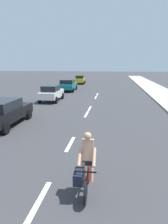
% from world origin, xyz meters
% --- Properties ---
extents(ground_plane, '(160.00, 160.00, 0.00)m').
position_xyz_m(ground_plane, '(0.00, 20.00, 0.00)').
color(ground_plane, '#38383A').
extents(lane_stripe_1, '(0.16, 1.80, 0.01)m').
position_xyz_m(lane_stripe_1, '(0.00, 4.31, 0.00)').
color(lane_stripe_1, white).
rests_on(lane_stripe_1, ground).
extents(lane_stripe_2, '(0.16, 1.80, 0.01)m').
position_xyz_m(lane_stripe_2, '(0.00, 8.40, 0.00)').
color(lane_stripe_2, white).
rests_on(lane_stripe_2, ground).
extents(lane_stripe_3, '(0.16, 1.80, 0.01)m').
position_xyz_m(lane_stripe_3, '(0.00, 14.19, 0.00)').
color(lane_stripe_3, white).
rests_on(lane_stripe_3, ground).
extents(lane_stripe_4, '(0.16, 1.80, 0.01)m').
position_xyz_m(lane_stripe_4, '(0.00, 16.23, 0.00)').
color(lane_stripe_4, white).
rests_on(lane_stripe_4, ground).
extents(lane_stripe_5, '(0.16, 1.80, 0.01)m').
position_xyz_m(lane_stripe_5, '(0.00, 21.98, 0.00)').
color(lane_stripe_5, white).
rests_on(lane_stripe_5, ground).
extents(lane_stripe_6, '(0.16, 1.80, 0.01)m').
position_xyz_m(lane_stripe_6, '(0.00, 24.31, 0.00)').
color(lane_stripe_6, white).
rests_on(lane_stripe_6, ground).
extents(cyclist, '(0.64, 1.71, 1.82)m').
position_xyz_m(cyclist, '(1.20, 4.91, 0.83)').
color(cyclist, black).
rests_on(cyclist, ground).
extents(parked_car_black, '(2.14, 4.60, 1.57)m').
position_xyz_m(parked_car_black, '(-4.63, 10.72, 0.84)').
color(parked_car_black, black).
rests_on(parked_car_black, ground).
extents(parked_car_white, '(1.86, 3.90, 1.57)m').
position_xyz_m(parked_car_white, '(-4.22, 19.21, 0.83)').
color(parked_car_white, white).
rests_on(parked_car_white, ground).
extents(parked_car_teal, '(2.27, 4.66, 1.57)m').
position_xyz_m(parked_car_teal, '(-4.30, 27.06, 0.84)').
color(parked_car_teal, '#14727A').
rests_on(parked_car_teal, ground).
extents(parked_car_yellow, '(1.97, 3.90, 1.57)m').
position_xyz_m(parked_car_yellow, '(-4.27, 37.23, 0.83)').
color(parked_car_yellow, gold).
rests_on(parked_car_yellow, ground).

